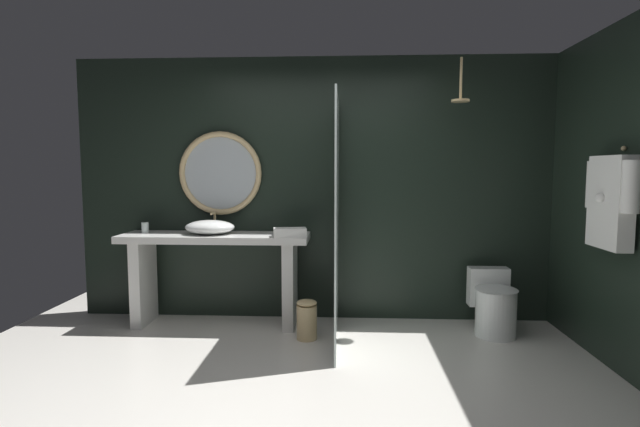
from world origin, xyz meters
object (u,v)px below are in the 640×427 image
at_px(tumbler_cup, 145,228).
at_px(rain_shower_head, 460,94).
at_px(vessel_sink, 210,227).
at_px(hanging_bathrobe, 611,199).
at_px(waste_bin, 307,319).
at_px(folded_hand_towel, 290,232).
at_px(tissue_box, 282,232).
at_px(toilet, 494,305).
at_px(round_wall_mirror, 220,173).

distance_m(tumbler_cup, rain_shower_head, 3.22).
xyz_separation_m(vessel_sink, hanging_bathrobe, (3.21, -0.92, 0.34)).
xyz_separation_m(waste_bin, folded_hand_towel, (-0.17, 0.21, 0.75)).
distance_m(tissue_box, folded_hand_towel, 0.15).
xyz_separation_m(tissue_box, toilet, (1.96, -0.10, -0.65)).
xyz_separation_m(round_wall_mirror, hanging_bathrobe, (3.16, -1.16, -0.17)).
height_order(tissue_box, folded_hand_towel, folded_hand_towel).
bearing_deg(hanging_bathrobe, waste_bin, 165.98).
bearing_deg(toilet, round_wall_mirror, 172.03).
distance_m(round_wall_mirror, rain_shower_head, 2.40).
distance_m(tumbler_cup, folded_hand_towel, 1.45).
relative_size(tissue_box, folded_hand_towel, 0.41).
bearing_deg(waste_bin, round_wall_mirror, 146.83).
xyz_separation_m(tissue_box, rain_shower_head, (1.63, -0.02, 1.26)).
height_order(round_wall_mirror, hanging_bathrobe, round_wall_mirror).
distance_m(round_wall_mirror, waste_bin, 1.68).
bearing_deg(folded_hand_towel, vessel_sink, 169.85).
distance_m(tissue_box, round_wall_mirror, 0.89).
distance_m(hanging_bathrobe, folded_hand_towel, 2.57).
distance_m(vessel_sink, tissue_box, 0.69).
height_order(rain_shower_head, waste_bin, rain_shower_head).
xyz_separation_m(tissue_box, hanging_bathrobe, (2.52, -0.89, 0.37)).
height_order(round_wall_mirror, toilet, round_wall_mirror).
bearing_deg(vessel_sink, round_wall_mirror, 79.01).
distance_m(tissue_box, rain_shower_head, 2.06).
bearing_deg(round_wall_mirror, folded_hand_towel, -27.37).
xyz_separation_m(round_wall_mirror, folded_hand_towel, (0.74, -0.38, -0.54)).
relative_size(tissue_box, round_wall_mirror, 0.15).
xyz_separation_m(round_wall_mirror, rain_shower_head, (2.27, -0.29, 0.71)).
relative_size(vessel_sink, tumbler_cup, 4.45).
bearing_deg(tissue_box, vessel_sink, 177.87).
distance_m(vessel_sink, hanging_bathrobe, 3.36).
distance_m(vessel_sink, rain_shower_head, 2.62).
xyz_separation_m(vessel_sink, toilet, (2.65, -0.12, -0.69)).
relative_size(vessel_sink, waste_bin, 1.31).
relative_size(vessel_sink, hanging_bathrobe, 0.63).
xyz_separation_m(tissue_box, waste_bin, (0.26, -0.33, -0.74)).
height_order(tissue_box, waste_bin, tissue_box).
bearing_deg(round_wall_mirror, waste_bin, -33.17).
height_order(tumbler_cup, toilet, tumbler_cup).
relative_size(tumbler_cup, tissue_box, 0.86).
xyz_separation_m(tumbler_cup, hanging_bathrobe, (3.87, -0.97, 0.35)).
height_order(toilet, waste_bin, toilet).
height_order(tumbler_cup, waste_bin, tumbler_cup).
bearing_deg(waste_bin, tumbler_cup, 165.90).
bearing_deg(hanging_bathrobe, tumbler_cup, 165.95).
relative_size(round_wall_mirror, toilet, 1.44).
height_order(vessel_sink, waste_bin, vessel_sink).
distance_m(hanging_bathrobe, toilet, 1.41).
distance_m(vessel_sink, tumbler_cup, 0.66).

